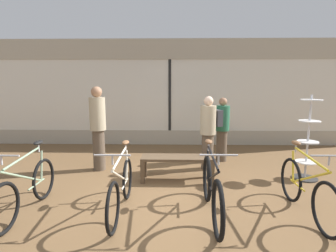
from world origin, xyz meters
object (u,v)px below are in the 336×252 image
object	(u,v)px
customer_near_rack	(209,130)
customer_mid_floor	(222,127)
bicycle_far_left	(27,189)
bicycle_right	(212,189)
customer_by_window	(98,126)
display_bench	(177,161)
bicycle_far_right	(306,190)
bicycle_left	(121,188)
accessory_rack	(307,145)

from	to	relation	value
customer_near_rack	customer_mid_floor	world-z (taller)	customer_near_rack
bicycle_far_left	bicycle_right	world-z (taller)	bicycle_right
customer_near_rack	customer_mid_floor	xyz separation A→B (m)	(0.39, 0.62, -0.04)
customer_by_window	bicycle_far_left	bearing A→B (deg)	-104.16
customer_mid_floor	display_bench	bearing A→B (deg)	-128.91
bicycle_far_right	customer_near_rack	size ratio (longest dim) A/B	1.06
bicycle_right	customer_mid_floor	world-z (taller)	customer_mid_floor
bicycle_left	customer_near_rack	bearing A→B (deg)	53.35
bicycle_far_right	customer_mid_floor	distance (m)	2.83
bicycle_right	bicycle_far_right	xyz separation A→B (m)	(1.36, 0.05, -0.01)
accessory_rack	display_bench	bearing A→B (deg)	-176.84
display_bench	customer_mid_floor	xyz separation A→B (m)	(1.09, 1.35, 0.44)
bicycle_right	customer_by_window	bearing A→B (deg)	137.46
bicycle_left	bicycle_far_right	bearing A→B (deg)	-0.49
bicycle_far_left	bicycle_right	size ratio (longest dim) A/B	0.95
bicycle_left	display_bench	xyz separation A→B (m)	(0.83, 1.33, 0.01)
bicycle_far_right	customer_near_rack	distance (m)	2.42
bicycle_far_right	customer_mid_floor	world-z (taller)	customer_mid_floor
bicycle_far_left	bicycle_right	distance (m)	2.69
bicycle_right	display_bench	world-z (taller)	bicycle_right
customer_near_rack	display_bench	bearing A→B (deg)	-133.71
accessory_rack	customer_mid_floor	world-z (taller)	accessory_rack
bicycle_far_left	customer_mid_floor	distance (m)	4.31
customer_mid_floor	bicycle_left	bearing A→B (deg)	-125.70
bicycle_left	display_bench	distance (m)	1.57
bicycle_right	bicycle_far_right	size ratio (longest dim) A/B	1.05
customer_near_rack	customer_mid_floor	distance (m)	0.74
accessory_rack	customer_by_window	world-z (taller)	customer_by_window
display_bench	customer_by_window	xyz separation A→B (m)	(-1.71, 0.61, 0.58)
bicycle_left	customer_by_window	distance (m)	2.20
accessory_rack	customer_near_rack	xyz separation A→B (m)	(-1.87, 0.59, 0.18)
bicycle_left	bicycle_right	size ratio (longest dim) A/B	0.94
customer_near_rack	customer_mid_floor	bearing A→B (deg)	57.63
customer_near_rack	bicycle_far_left	bearing A→B (deg)	-144.14
bicycle_right	bicycle_far_right	distance (m)	1.36
bicycle_far_left	customer_mid_floor	size ratio (longest dim) A/B	1.10
bicycle_far_left	customer_by_window	size ratio (longest dim) A/B	0.93
customer_near_rack	customer_mid_floor	size ratio (longest dim) A/B	1.04
display_bench	bicycle_far_right	bearing A→B (deg)	-36.43
customer_by_window	bicycle_right	bearing A→B (deg)	-42.54
bicycle_left	customer_near_rack	world-z (taller)	customer_near_rack
customer_by_window	customer_mid_floor	xyz separation A→B (m)	(2.80, 0.74, -0.13)
display_bench	customer_mid_floor	bearing A→B (deg)	51.09
display_bench	customer_near_rack	xyz separation A→B (m)	(0.70, 0.73, 0.48)
bicycle_far_left	display_bench	bearing A→B (deg)	31.86
bicycle_right	customer_by_window	xyz separation A→B (m)	(-2.19, 2.01, 0.57)
bicycle_left	bicycle_right	xyz separation A→B (m)	(1.31, -0.07, 0.02)
bicycle_far_right	customer_mid_floor	xyz separation A→B (m)	(-0.74, 2.70, 0.44)
bicycle_right	customer_near_rack	xyz separation A→B (m)	(0.22, 2.13, 0.47)
bicycle_far_left	bicycle_right	xyz separation A→B (m)	(2.69, -0.03, 0.02)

